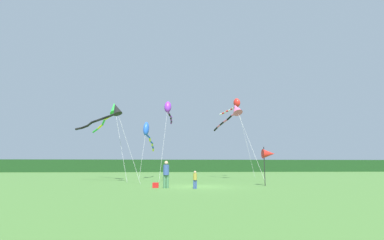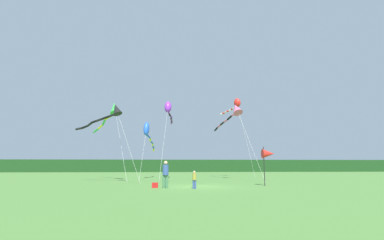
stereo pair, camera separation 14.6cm
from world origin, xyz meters
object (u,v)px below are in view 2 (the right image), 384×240
at_px(kite_black, 111,112).
at_px(kite_green, 113,111).
at_px(person_adult, 166,173).
at_px(kite_purple, 168,109).
at_px(kite_red, 236,104).
at_px(kite_rainbow, 234,111).
at_px(banner_flag_pole, 268,154).
at_px(cooler_box, 155,185).
at_px(person_child, 194,179).
at_px(kite_blue, 148,132).

relative_size(kite_black, kite_green, 0.85).
height_order(person_adult, kite_purple, kite_purple).
relative_size(person_adult, kite_red, 0.18).
bearing_deg(kite_black, kite_rainbow, 19.86).
bearing_deg(banner_flag_pole, kite_rainbow, 92.70).
height_order(cooler_box, kite_red, kite_red).
xyz_separation_m(person_child, kite_purple, (-1.85, 11.26, 6.78)).
distance_m(person_adult, banner_flag_pole, 7.87).
height_order(person_adult, kite_green, kite_green).
relative_size(person_adult, person_child, 1.57).
distance_m(kite_blue, kite_rainbow, 10.07).
xyz_separation_m(person_adult, banner_flag_pole, (7.59, 1.62, 1.33)).
xyz_separation_m(cooler_box, banner_flag_pole, (8.28, 1.24, 2.15)).
bearing_deg(person_child, cooler_box, 161.43).
xyz_separation_m(kite_blue, kite_purple, (2.37, -2.58, 2.18)).
xyz_separation_m(banner_flag_pole, kite_red, (1.02, 14.49, 6.92)).
relative_size(kite_blue, kite_black, 1.11).
xyz_separation_m(kite_black, kite_red, (13.64, 9.84, 3.07)).
height_order(kite_red, kite_green, kite_red).
xyz_separation_m(kite_purple, kite_rainbow, (7.13, -0.09, -0.13)).
bearing_deg(kite_blue, banner_flag_pole, -49.77).
height_order(kite_blue, kite_black, kite_black).
relative_size(banner_flag_pole, kite_black, 0.41).
distance_m(kite_black, kite_rainbow, 13.01).
bearing_deg(person_adult, kite_green, 119.88).
height_order(person_adult, kite_black, kite_black).
relative_size(cooler_box, kite_black, 0.06).
height_order(person_adult, banner_flag_pole, banner_flag_pole).
bearing_deg(person_adult, kite_black, 128.70).
height_order(kite_blue, kite_rainbow, kite_rainbow).
distance_m(kite_green, kite_rainbow, 12.77).
xyz_separation_m(kite_green, kite_purple, (5.60, 1.09, 0.45)).
xyz_separation_m(person_adult, kite_black, (-5.03, 6.28, 5.19)).
bearing_deg(kite_black, kite_purple, 41.59).
relative_size(kite_blue, kite_red, 0.79).
bearing_deg(cooler_box, kite_rainbow, 52.67).
bearing_deg(kite_red, kite_rainbow, -104.92).
xyz_separation_m(cooler_box, kite_purple, (0.73, 10.39, 7.24)).
relative_size(cooler_box, kite_red, 0.04).
distance_m(person_adult, kite_blue, 14.20).
distance_m(kite_black, kite_green, 3.54).
height_order(kite_blue, kite_purple, kite_purple).
bearing_deg(kite_green, banner_flag_pole, -31.50).
relative_size(person_child, kite_rainbow, 0.11).
relative_size(kite_blue, kite_green, 0.94).
xyz_separation_m(kite_red, kite_rainbow, (-1.45, -5.44, -1.96)).
bearing_deg(person_adult, kite_rainbow, 56.17).
distance_m(cooler_box, kite_green, 12.51).
distance_m(cooler_box, banner_flag_pole, 8.65).
xyz_separation_m(banner_flag_pole, kite_blue, (-9.92, 11.73, 2.92)).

